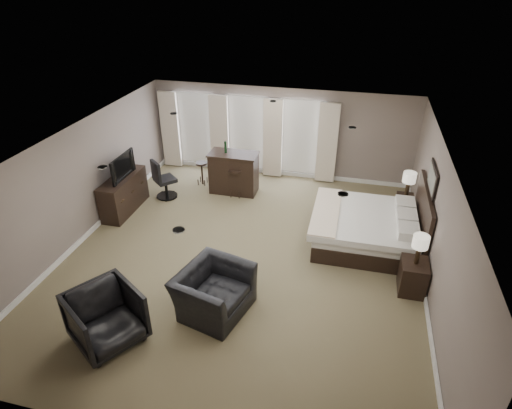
% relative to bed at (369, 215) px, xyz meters
% --- Properties ---
extents(room, '(7.60, 8.60, 2.64)m').
position_rel_bed_xyz_m(room, '(-2.58, -1.16, 0.57)').
color(room, '#6D6245').
rests_on(room, ground).
extents(window_bay, '(5.25, 0.20, 2.30)m').
position_rel_bed_xyz_m(window_bay, '(-3.58, 2.95, 0.47)').
color(window_bay, silver).
rests_on(window_bay, room).
extents(bed, '(2.30, 2.20, 1.46)m').
position_rel_bed_xyz_m(bed, '(0.00, 0.00, 0.00)').
color(bed, silver).
rests_on(bed, ground).
extents(nightstand_near, '(0.49, 0.60, 0.66)m').
position_rel_bed_xyz_m(nightstand_near, '(0.89, -1.45, -0.40)').
color(nightstand_near, black).
rests_on(nightstand_near, ground).
extents(nightstand_far, '(0.41, 0.50, 0.55)m').
position_rel_bed_xyz_m(nightstand_far, '(0.89, 1.45, -0.46)').
color(nightstand_far, black).
rests_on(nightstand_far, ground).
extents(lamp_near, '(0.30, 0.30, 0.61)m').
position_rel_bed_xyz_m(lamp_near, '(0.89, -1.45, 0.23)').
color(lamp_near, beige).
rests_on(lamp_near, nightstand_near).
extents(lamp_far, '(0.31, 0.31, 0.65)m').
position_rel_bed_xyz_m(lamp_far, '(0.89, 1.45, 0.14)').
color(lamp_far, beige).
rests_on(lamp_far, nightstand_far).
extents(wall_art, '(0.04, 0.96, 0.56)m').
position_rel_bed_xyz_m(wall_art, '(1.12, 0.00, 1.02)').
color(wall_art, slate).
rests_on(wall_art, room).
extents(dresser, '(0.52, 1.60, 0.93)m').
position_rel_bed_xyz_m(dresser, '(-6.03, 0.05, -0.27)').
color(dresser, black).
rests_on(dresser, ground).
extents(tv, '(0.60, 1.05, 0.14)m').
position_rel_bed_xyz_m(tv, '(-6.03, 0.05, 0.27)').
color(tv, black).
rests_on(tv, dresser).
extents(armchair_near, '(1.14, 1.47, 1.13)m').
position_rel_bed_xyz_m(armchair_near, '(-2.66, -2.85, -0.17)').
color(armchair_near, black).
rests_on(armchair_near, ground).
extents(armchair_far, '(1.40, 1.42, 1.08)m').
position_rel_bed_xyz_m(armchair_far, '(-4.14, -3.97, -0.19)').
color(armchair_far, black).
rests_on(armchair_far, ground).
extents(bar_counter, '(1.32, 0.68, 1.15)m').
position_rel_bed_xyz_m(bar_counter, '(-3.61, 1.70, -0.16)').
color(bar_counter, black).
rests_on(bar_counter, ground).
extents(bar_stool_left, '(0.42, 0.42, 0.68)m').
position_rel_bed_xyz_m(bar_stool_left, '(-4.61, 1.92, -0.39)').
color(bar_stool_left, black).
rests_on(bar_stool_left, ground).
extents(bar_stool_right, '(0.49, 0.49, 0.79)m').
position_rel_bed_xyz_m(bar_stool_right, '(-3.48, 1.45, -0.34)').
color(bar_stool_right, black).
rests_on(bar_stool_right, ground).
extents(desk_chair, '(0.79, 0.79, 1.10)m').
position_rel_bed_xyz_m(desk_chair, '(-5.29, 0.95, -0.18)').
color(desk_chair, black).
rests_on(desk_chair, ground).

